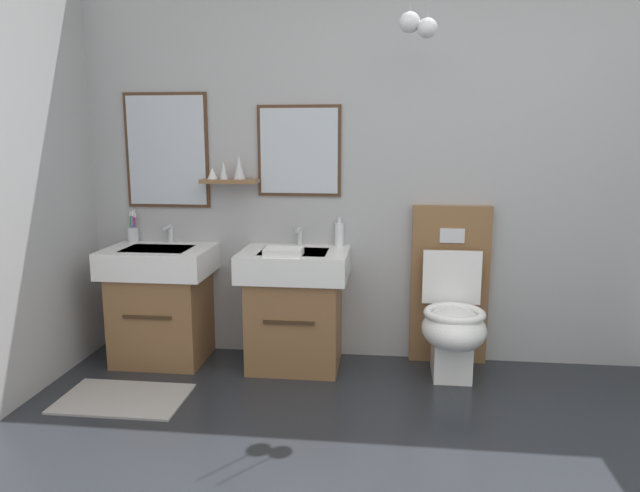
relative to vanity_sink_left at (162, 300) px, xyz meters
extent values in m
cube|color=#A8A8AA|center=(1.78, 0.28, 0.92)|extent=(4.83, 0.12, 2.63)
cube|color=#4C301E|center=(0.00, 0.21, 0.94)|extent=(0.55, 0.02, 0.73)
cube|color=silver|center=(0.00, 0.20, 0.94)|extent=(0.51, 0.01, 0.69)
cube|color=#4C301E|center=(0.86, 0.21, 0.94)|extent=(0.53, 0.02, 0.57)
cube|color=silver|center=(0.86, 0.20, 0.94)|extent=(0.49, 0.01, 0.53)
cube|color=brown|center=(0.43, 0.14, 0.75)|extent=(0.36, 0.14, 0.02)
cone|color=white|center=(0.32, 0.14, 0.80)|extent=(0.06, 0.06, 0.07)
cone|color=silver|center=(0.39, 0.13, 0.82)|extent=(0.05, 0.05, 0.11)
cone|color=silver|center=(0.49, 0.15, 0.84)|extent=(0.07, 0.07, 0.15)
sphere|color=silver|center=(1.60, -0.19, 1.59)|extent=(0.11, 0.11, 0.11)
sphere|color=silver|center=(1.51, -0.16, 1.62)|extent=(0.11, 0.11, 0.11)
cube|color=#9E9993|center=(0.00, -0.61, -0.39)|extent=(0.68, 0.44, 0.01)
cube|color=brown|center=(0.00, 0.00, -0.11)|extent=(0.55, 0.47, 0.57)
cube|color=#3B2919|center=(0.00, -0.24, -0.04)|extent=(0.30, 0.01, 0.02)
cube|color=white|center=(0.00, 0.00, 0.26)|extent=(0.65, 0.51, 0.16)
cube|color=silver|center=(0.00, -0.03, 0.33)|extent=(0.41, 0.28, 0.03)
cylinder|color=silver|center=(0.00, 0.21, 0.40)|extent=(0.03, 0.03, 0.11)
cylinder|color=silver|center=(0.00, 0.15, 0.45)|extent=(0.02, 0.11, 0.02)
cube|color=brown|center=(0.86, 0.00, -0.11)|extent=(0.55, 0.47, 0.57)
cube|color=#3B2919|center=(0.86, -0.24, -0.04)|extent=(0.30, 0.01, 0.02)
cube|color=white|center=(0.86, 0.00, 0.26)|extent=(0.65, 0.51, 0.16)
cube|color=silver|center=(0.86, -0.03, 0.33)|extent=(0.41, 0.28, 0.03)
cylinder|color=silver|center=(0.86, 0.21, 0.40)|extent=(0.03, 0.03, 0.11)
cylinder|color=silver|center=(0.86, 0.15, 0.45)|extent=(0.02, 0.11, 0.02)
cube|color=brown|center=(1.81, 0.20, 0.11)|extent=(0.48, 0.10, 1.00)
cube|color=silver|center=(1.81, 0.15, 0.43)|extent=(0.15, 0.01, 0.09)
cube|color=white|center=(1.81, -0.06, -0.22)|extent=(0.22, 0.30, 0.34)
ellipsoid|color=white|center=(1.81, -0.14, -0.07)|extent=(0.37, 0.46, 0.24)
torus|color=white|center=(1.81, -0.14, 0.02)|extent=(0.35, 0.35, 0.04)
cube|color=white|center=(1.81, 0.08, 0.18)|extent=(0.35, 0.03, 0.33)
cylinder|color=silver|center=(-0.25, 0.18, 0.39)|extent=(0.07, 0.07, 0.09)
cylinder|color=#DB3847|center=(-0.23, 0.18, 0.44)|extent=(0.01, 0.02, 0.16)
cube|color=white|center=(-0.23, 0.19, 0.52)|extent=(0.01, 0.02, 0.03)
cylinder|color=#2D84DB|center=(-0.25, 0.19, 0.45)|extent=(0.02, 0.02, 0.17)
cube|color=white|center=(-0.24, 0.19, 0.54)|extent=(0.01, 0.02, 0.03)
cylinder|color=#33B266|center=(-0.26, 0.18, 0.45)|extent=(0.03, 0.02, 0.17)
cube|color=white|center=(-0.26, 0.18, 0.53)|extent=(0.02, 0.02, 0.03)
cylinder|color=purple|center=(-0.24, 0.16, 0.45)|extent=(0.03, 0.02, 0.17)
cube|color=white|center=(-0.23, 0.16, 0.53)|extent=(0.02, 0.02, 0.03)
cylinder|color=white|center=(1.12, 0.19, 0.42)|extent=(0.06, 0.06, 0.15)
cylinder|color=silver|center=(1.12, 0.19, 0.51)|extent=(0.02, 0.02, 0.04)
cube|color=white|center=(0.82, -0.16, 0.36)|extent=(0.22, 0.16, 0.04)
camera|label=1|loc=(1.42, -3.46, 1.03)|focal=32.96mm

